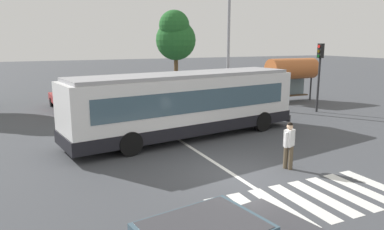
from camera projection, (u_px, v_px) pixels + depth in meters
name	position (u px, v px, depth m)	size (l,w,h in m)	color
ground_plane	(239.00, 174.00, 12.42)	(160.00, 160.00, 0.00)	#424449
city_transit_bus	(186.00, 104.00, 16.95)	(11.85, 4.38, 3.06)	black
pedestrian_crossing_street	(289.00, 143.00, 12.78)	(0.53, 0.41, 1.72)	brown
parked_car_red	(67.00, 98.00, 24.29)	(2.17, 4.63, 1.35)	black
parked_car_blue	(109.00, 94.00, 25.89)	(2.01, 4.57, 1.35)	black
parked_car_charcoal	(144.00, 92.00, 26.88)	(2.15, 4.62, 1.35)	black
traffic_light_far_corner	(320.00, 66.00, 22.80)	(0.33, 0.32, 4.36)	#28282B
bus_stop_shelter	(292.00, 70.00, 26.90)	(3.99, 1.54, 3.25)	#28282B
twin_arm_street_lamp	(229.00, 23.00, 24.34)	(5.12, 0.32, 9.17)	#939399
background_tree_right	(175.00, 36.00, 30.98)	(3.46, 3.46, 7.09)	brown
crosswalk_painted_stripes	(312.00, 200.00, 10.43)	(5.76, 2.64, 0.01)	silver
lane_center_line	(208.00, 158.00, 14.13)	(0.16, 24.00, 0.01)	silver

